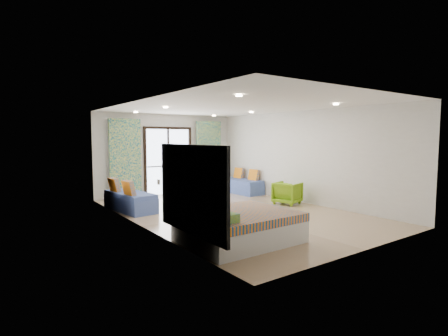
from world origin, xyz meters
TOP-DOWN VIEW (x-y plane):
  - floor at (0.00, 0.00)m, footprint 5.00×7.50m
  - ceiling at (0.00, 0.00)m, footprint 5.00×7.50m
  - wall_back at (0.00, 3.75)m, footprint 5.00×0.01m
  - wall_front at (0.00, -3.75)m, footprint 5.00×0.01m
  - wall_left at (-2.50, 0.00)m, footprint 0.01×7.50m
  - wall_right at (2.50, 0.00)m, footprint 0.01×7.50m
  - balcony_door at (0.00, 3.72)m, footprint 1.76×0.08m
  - balcony_rail at (0.00, 3.73)m, footprint 1.52×0.03m
  - curtain_left at (-1.55, 3.57)m, footprint 1.00×0.10m
  - curtain_right at (1.55, 3.57)m, footprint 1.00×0.10m
  - downlight_a at (-1.40, -2.00)m, footprint 0.12×0.12m
  - downlight_b at (1.40, -2.00)m, footprint 0.12×0.12m
  - downlight_c at (-1.40, 1.00)m, footprint 0.12×0.12m
  - downlight_d at (1.40, 1.00)m, footprint 0.12×0.12m
  - downlight_e at (-1.40, 3.00)m, footprint 0.12×0.12m
  - downlight_f at (1.40, 3.00)m, footprint 0.12×0.12m
  - headboard at (-2.46, -2.09)m, footprint 0.06×2.10m
  - switch_plate at (-2.47, -0.84)m, footprint 0.02×0.10m
  - bed at (-1.48, -2.09)m, footprint 1.99×1.63m
  - daybed_left at (-2.12, 1.74)m, footprint 0.88×1.81m
  - daybed_right at (2.12, 2.37)m, footprint 0.72×1.72m
  - coffee_table at (0.22, 1.98)m, footprint 0.85×0.85m
  - vase at (0.16, 2.05)m, footprint 0.22×0.23m
  - armchair at (1.94, -0.01)m, footprint 0.82×0.84m

SIDE VIEW (x-z plane):
  - floor at x=0.00m, z-range -0.01..0.01m
  - daybed_right at x=2.12m, z-range -0.16..0.68m
  - daybed_left at x=-2.12m, z-range -0.16..0.70m
  - bed at x=-1.48m, z-range -0.06..0.63m
  - armchair at x=1.94m, z-range 0.00..0.70m
  - coffee_table at x=0.22m, z-range 0.01..0.80m
  - vase at x=0.16m, z-range 0.46..0.66m
  - balcony_rail at x=0.00m, z-range 0.93..0.97m
  - headboard at x=-2.46m, z-range 0.30..1.80m
  - switch_plate at x=-2.47m, z-range 1.00..1.10m
  - curtain_left at x=-1.55m, z-range 0.00..2.50m
  - curtain_right at x=1.55m, z-range 0.00..2.50m
  - balcony_door at x=0.00m, z-range 0.12..2.40m
  - wall_back at x=0.00m, z-range 0.00..2.70m
  - wall_front at x=0.00m, z-range 0.00..2.70m
  - wall_left at x=-2.50m, z-range 0.00..2.70m
  - wall_right at x=2.50m, z-range 0.00..2.70m
  - downlight_a at x=-1.40m, z-range 2.66..2.68m
  - downlight_b at x=1.40m, z-range 2.66..2.68m
  - downlight_c at x=-1.40m, z-range 2.66..2.68m
  - downlight_d at x=1.40m, z-range 2.66..2.68m
  - downlight_e at x=-1.40m, z-range 2.66..2.68m
  - downlight_f at x=1.40m, z-range 2.66..2.68m
  - ceiling at x=0.00m, z-range 2.70..2.71m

